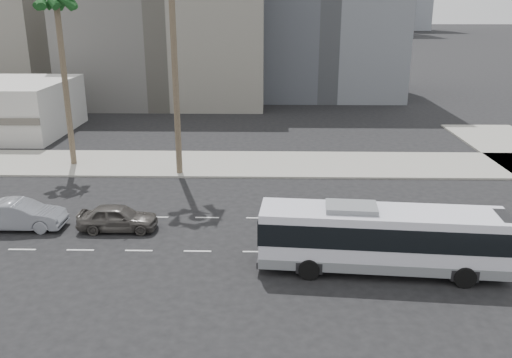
{
  "coord_description": "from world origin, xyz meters",
  "views": [
    {
      "loc": [
        0.51,
        -24.41,
        11.88
      ],
      "look_at": [
        -0.11,
        4.0,
        2.58
      ],
      "focal_mm": 37.29,
      "sensor_mm": 36.0,
      "label": 1
    }
  ],
  "objects_px": {
    "car_a": "(118,218)",
    "palm_mid": "(56,3)",
    "city_bus": "(381,237)",
    "car_b": "(20,215)"
  },
  "relations": [
    {
      "from": "car_a",
      "to": "car_b",
      "type": "xyz_separation_m",
      "value": [
        -5.5,
        0.11,
        0.07
      ]
    },
    {
      "from": "car_b",
      "to": "car_a",
      "type": "bearing_deg",
      "value": -91.65
    },
    {
      "from": "car_a",
      "to": "car_b",
      "type": "distance_m",
      "value": 5.5
    },
    {
      "from": "city_bus",
      "to": "car_a",
      "type": "xyz_separation_m",
      "value": [
        -13.53,
        4.4,
        -0.96
      ]
    },
    {
      "from": "car_a",
      "to": "palm_mid",
      "type": "height_order",
      "value": "palm_mid"
    },
    {
      "from": "car_b",
      "to": "city_bus",
      "type": "bearing_deg",
      "value": -103.81
    },
    {
      "from": "city_bus",
      "to": "car_b",
      "type": "relative_size",
      "value": 2.32
    },
    {
      "from": "car_a",
      "to": "palm_mid",
      "type": "bearing_deg",
      "value": 28.26
    },
    {
      "from": "palm_mid",
      "to": "car_a",
      "type": "bearing_deg",
      "value": -61.17
    },
    {
      "from": "city_bus",
      "to": "palm_mid",
      "type": "bearing_deg",
      "value": 145.3
    }
  ]
}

